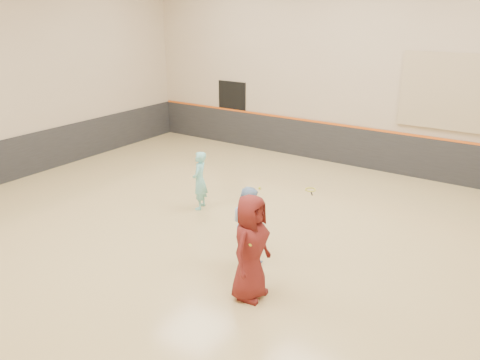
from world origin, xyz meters
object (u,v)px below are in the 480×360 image
Objects in this scene: instructor at (248,224)px; young_man at (251,248)px; spare_racket at (310,189)px; girl at (200,181)px.

instructor is 1.26m from young_man.
young_man is 2.92× the size of spare_racket.
young_man is at bearing -75.59° from spare_racket.
spare_racket is (-1.28, 4.99, -0.89)m from young_man.
instructor is at bearing 38.26° from girl.
instructor is 2.38× the size of spare_racket.
young_man reaches higher than girl.
girl is 3.15m from spare_racket.
instructor is at bearing 32.26° from young_man.
instructor is (2.28, -1.40, 0.03)m from girl.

